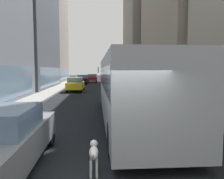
# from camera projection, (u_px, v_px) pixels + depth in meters

# --- Properties ---
(ground_plane) EXTENTS (120.00, 120.00, 0.00)m
(ground_plane) POSITION_uv_depth(u_px,v_px,m) (98.00, 84.00, 40.13)
(ground_plane) COLOR black
(sidewalk_left) EXTENTS (2.40, 110.00, 0.15)m
(sidewalk_left) POSITION_uv_depth(u_px,v_px,m) (66.00, 83.00, 39.73)
(sidewalk_left) COLOR gray
(sidewalk_left) RESTS_ON ground
(sidewalk_right) EXTENTS (2.40, 110.00, 0.15)m
(sidewalk_right) POSITION_uv_depth(u_px,v_px,m) (130.00, 83.00, 40.52)
(sidewalk_right) COLOR #9E9991
(sidewalk_right) RESTS_ON ground
(building_left_far) EXTENTS (9.30, 18.80, 33.09)m
(building_left_far) POSITION_uv_depth(u_px,v_px,m) (40.00, 1.00, 46.12)
(building_left_far) COLOR gray
(building_left_far) RESTS_ON ground
(building_right_mid) EXTENTS (8.96, 17.86, 22.25)m
(building_right_mid) POSITION_uv_depth(u_px,v_px,m) (187.00, 6.00, 30.40)
(building_right_mid) COLOR #A0937F
(building_right_mid) RESTS_ON ground
(building_right_far) EXTENTS (11.47, 14.47, 21.23)m
(building_right_far) POSITION_uv_depth(u_px,v_px,m) (154.00, 31.00, 47.83)
(building_right_far) COLOR gray
(building_right_far) RESTS_ON ground
(transit_bus) EXTENTS (2.78, 11.53, 3.05)m
(transit_bus) POSITION_uv_depth(u_px,v_px,m) (130.00, 85.00, 10.67)
(transit_bus) COLOR #999EA3
(transit_bus) RESTS_ON ground
(car_silver_sedan) EXTENTS (1.81, 4.60, 1.62)m
(car_silver_sedan) POSITION_uv_depth(u_px,v_px,m) (132.00, 88.00, 20.38)
(car_silver_sedan) COLOR #B7BABF
(car_silver_sedan) RESTS_ON ground
(car_yellow_taxi) EXTENTS (1.80, 4.75, 1.62)m
(car_yellow_taxi) POSITION_uv_depth(u_px,v_px,m) (76.00, 84.00, 26.23)
(car_yellow_taxi) COLOR yellow
(car_yellow_taxi) RESTS_ON ground
(car_red_coupe) EXTENTS (1.95, 4.68, 1.62)m
(car_red_coupe) POSITION_uv_depth(u_px,v_px,m) (92.00, 78.00, 45.65)
(car_red_coupe) COLOR red
(car_red_coupe) RESTS_ON ground
(car_black_suv) EXTENTS (1.78, 4.79, 1.62)m
(car_black_suv) POSITION_uv_depth(u_px,v_px,m) (83.00, 79.00, 39.54)
(car_black_suv) COLOR black
(car_black_suv) RESTS_ON ground
(car_white_van) EXTENTS (1.76, 4.38, 1.62)m
(car_white_van) POSITION_uv_depth(u_px,v_px,m) (107.00, 81.00, 34.97)
(car_white_van) COLOR silver
(car_white_van) RESTS_ON ground
(box_truck) EXTENTS (2.30, 7.50, 3.05)m
(box_truck) POSITION_uv_depth(u_px,v_px,m) (112.00, 74.00, 44.45)
(box_truck) COLOR #A51919
(box_truck) RESTS_ON ground
(dalmatian_dog) EXTENTS (0.22, 0.96, 0.72)m
(dalmatian_dog) POSITION_uv_depth(u_px,v_px,m) (94.00, 152.00, 5.46)
(dalmatian_dog) COLOR white
(dalmatian_dog) RESTS_ON ground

